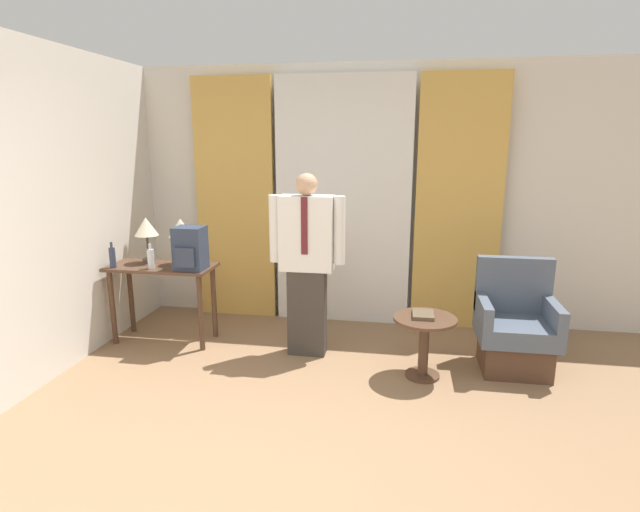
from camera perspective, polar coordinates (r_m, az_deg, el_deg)
wall_back at (r=5.37m, az=2.79°, el=6.88°), size 10.00×0.06×2.70m
curtain_sheer_center at (r=5.25m, az=2.62°, el=6.08°), size 1.41×0.06×2.58m
curtain_drape_left at (r=5.51m, az=-9.68°, el=6.25°), size 0.86×0.06×2.58m
curtain_drape_right at (r=5.24m, az=15.55°, el=5.60°), size 0.86×0.06×2.58m
desk at (r=5.05m, az=-17.57°, el=-2.65°), size 1.01×0.45×0.76m
table_lamp_left at (r=5.11m, az=-19.24°, el=2.96°), size 0.23×0.23×0.45m
table_lamp_right at (r=4.95m, az=-15.64°, el=2.90°), size 0.23×0.23×0.45m
bottle_near_edge at (r=5.06m, az=-22.64°, el=-0.12°), size 0.06×0.06×0.24m
bottle_by_lamp at (r=4.89m, az=-18.77°, el=-0.27°), size 0.06×0.06×0.24m
backpack at (r=4.74m, az=-14.62°, el=0.84°), size 0.27×0.26×0.40m
person at (r=4.45m, az=-1.50°, el=-0.39°), size 0.68×0.22×1.66m
armchair at (r=4.62m, az=21.38°, el=-7.93°), size 0.64×0.59×0.94m
side_table at (r=4.24m, az=11.82°, el=-9.00°), size 0.52×0.52×0.52m
book at (r=4.20m, az=11.71°, el=-6.58°), size 0.17×0.23×0.03m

